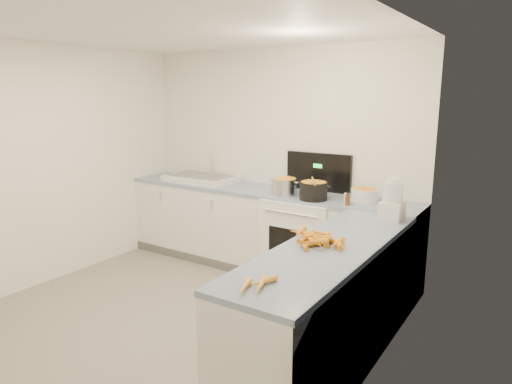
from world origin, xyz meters
The scene contains 19 objects.
floor centered at (0.00, 0.00, 0.00)m, with size 3.50×4.00×0.00m, color gray, non-canonical shape.
ceiling centered at (0.00, 0.00, 2.50)m, with size 3.50×4.00×0.00m, color white, non-canonical shape.
wall_back centered at (0.00, 2.00, 1.25)m, with size 3.50×2.50×0.00m, color white, non-canonical shape.
wall_left centered at (-1.75, 0.00, 1.25)m, with size 4.00×2.50×0.00m, color white, non-canonical shape.
wall_right centered at (1.75, 0.00, 1.25)m, with size 4.00×2.50×0.00m, color white, non-canonical shape.
counter_back centered at (0.00, 1.70, 0.47)m, with size 3.50×0.62×0.94m.
counter_right centered at (1.45, 0.30, 0.47)m, with size 0.62×2.20×0.94m.
stove centered at (0.55, 1.69, 0.47)m, with size 0.76×0.65×1.36m.
sink centered at (-0.90, 1.70, 0.98)m, with size 0.86×0.52×0.31m.
steel_pot centered at (0.35, 1.56, 1.02)m, with size 0.27×0.27×0.20m, color silver.
black_pot centered at (0.71, 1.54, 1.02)m, with size 0.28×0.28×0.20m, color black.
wooden_spoon centered at (0.71, 1.54, 1.13)m, with size 0.02×0.02×0.42m, color #AD7A47.
mixing_bowl centered at (1.16, 1.76, 1.00)m, with size 0.27×0.27×0.12m, color white.
extract_bottle centered at (1.09, 1.50, 0.99)m, with size 0.04×0.04×0.11m, color #593319.
spice_jar centered at (1.07, 1.53, 0.99)m, with size 0.05×0.05×0.09m, color #E5B266.
food_processor centered at (1.60, 1.21, 1.10)m, with size 0.18×0.22×0.36m.
carrot_pile centered at (1.35, 0.29, 0.97)m, with size 0.47×0.44×0.08m.
peeled_carrots centered at (1.40, -0.59, 0.96)m, with size 0.16×0.30×0.04m.
peelings centered at (-1.09, 1.65, 1.02)m, with size 0.24×0.26×0.01m.
Camera 1 is at (2.68, -2.54, 1.98)m, focal length 32.00 mm.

